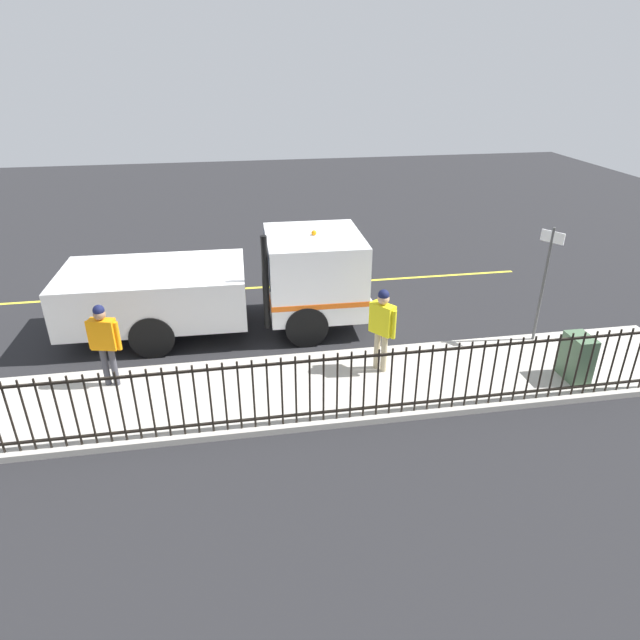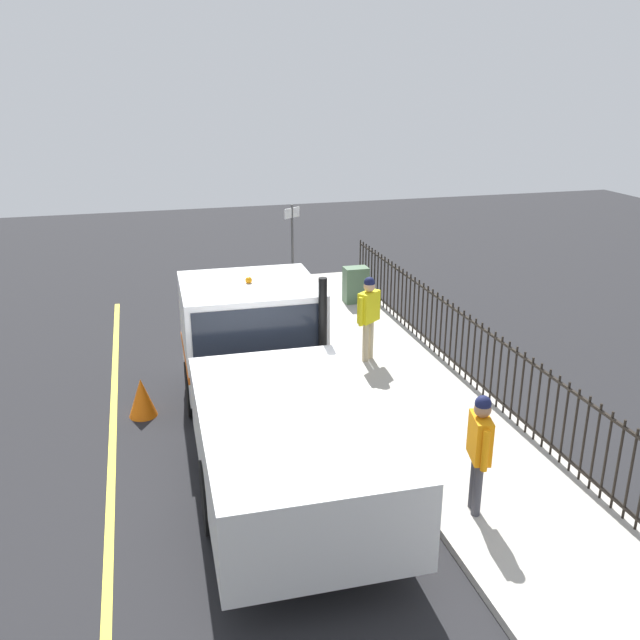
# 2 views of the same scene
# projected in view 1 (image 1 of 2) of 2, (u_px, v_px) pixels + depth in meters

# --- Properties ---
(ground_plane) EXTENTS (45.58, 45.58, 0.00)m
(ground_plane) POSITION_uv_depth(u_px,v_px,m) (196.00, 327.00, 13.06)
(ground_plane) COLOR #232326
(ground_plane) RESTS_ON ground
(sidewalk_slab) EXTENTS (2.55, 20.72, 0.12)m
(sidewalk_slab) POSITION_uv_depth(u_px,v_px,m) (189.00, 399.00, 10.22)
(sidewalk_slab) COLOR #B7B2A8
(sidewalk_slab) RESTS_ON ground
(lane_marking) EXTENTS (0.12, 18.64, 0.01)m
(lane_marking) POSITION_uv_depth(u_px,v_px,m) (199.00, 291.00, 15.01)
(lane_marking) COLOR yellow
(lane_marking) RESTS_ON ground
(work_truck) EXTENTS (2.50, 7.00, 2.58)m
(work_truck) POSITION_uv_depth(u_px,v_px,m) (244.00, 280.00, 12.49)
(work_truck) COLOR white
(work_truck) RESTS_ON ground
(worker_standing) EXTENTS (0.54, 0.48, 1.76)m
(worker_standing) POSITION_uv_depth(u_px,v_px,m) (382.00, 322.00, 10.60)
(worker_standing) COLOR yellow
(worker_standing) RESTS_ON sidewalk_slab
(pedestrian_distant) EXTENTS (0.32, 0.61, 1.70)m
(pedestrian_distant) POSITION_uv_depth(u_px,v_px,m) (104.00, 337.00, 10.11)
(pedestrian_distant) COLOR orange
(pedestrian_distant) RESTS_ON sidewalk_slab
(iron_fence) EXTENTS (0.04, 17.64, 1.32)m
(iron_fence) POSITION_uv_depth(u_px,v_px,m) (181.00, 401.00, 8.89)
(iron_fence) COLOR black
(iron_fence) RESTS_ON sidewalk_slab
(utility_cabinet) EXTENTS (0.61, 0.41, 0.92)m
(utility_cabinet) POSITION_uv_depth(u_px,v_px,m) (577.00, 357.00, 10.59)
(utility_cabinet) COLOR #4C6B4C
(utility_cabinet) RESTS_ON sidewalk_slab
(traffic_cone) EXTENTS (0.49, 0.49, 0.70)m
(traffic_cone) POSITION_uv_depth(u_px,v_px,m) (298.00, 280.00, 14.81)
(traffic_cone) COLOR orange
(traffic_cone) RESTS_ON ground
(street_sign) EXTENTS (0.44, 0.30, 2.59)m
(street_sign) POSITION_uv_depth(u_px,v_px,m) (546.00, 273.00, 11.55)
(street_sign) COLOR #4C4C4C
(street_sign) RESTS_ON sidewalk_slab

